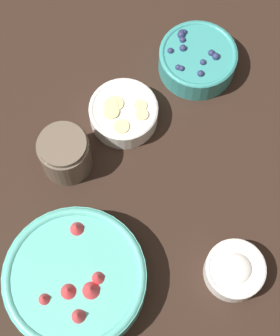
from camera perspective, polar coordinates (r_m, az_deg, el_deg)
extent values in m
plane|color=black|center=(1.05, 2.06, -4.71)|extent=(4.00, 4.00, 0.00)
cylinder|color=#56B7A8|center=(1.00, -6.52, -11.20)|extent=(0.25, 0.25, 0.06)
torus|color=#56B7A8|center=(0.97, -6.70, -10.92)|extent=(0.25, 0.25, 0.02)
cylinder|color=red|center=(0.98, -6.64, -11.02)|extent=(0.20, 0.20, 0.02)
cone|color=red|center=(0.96, -9.75, -12.94)|extent=(0.03, 0.03, 0.02)
cone|color=red|center=(0.97, -6.46, -6.04)|extent=(0.04, 0.04, 0.02)
cone|color=red|center=(0.95, -7.33, -12.28)|extent=(0.05, 0.05, 0.02)
cone|color=red|center=(0.95, -5.02, -12.20)|extent=(0.05, 0.05, 0.03)
cone|color=red|center=(0.94, -6.32, -14.67)|extent=(0.03, 0.03, 0.03)
cone|color=red|center=(0.95, -4.29, -11.01)|extent=(0.04, 0.04, 0.02)
cylinder|color=teal|center=(1.16, 5.84, 10.81)|extent=(0.16, 0.16, 0.05)
torus|color=teal|center=(1.14, 5.95, 11.43)|extent=(0.16, 0.16, 0.01)
cylinder|color=navy|center=(1.15, 5.91, 11.22)|extent=(0.13, 0.13, 0.02)
sphere|color=navy|center=(1.17, 4.51, 13.58)|extent=(0.01, 0.01, 0.01)
sphere|color=navy|center=(1.16, 4.26, 13.53)|extent=(0.01, 0.01, 0.01)
sphere|color=navy|center=(1.14, 4.39, 12.05)|extent=(0.01, 0.01, 0.01)
sphere|color=navy|center=(1.12, 6.18, 9.51)|extent=(0.01, 0.01, 0.01)
sphere|color=navy|center=(1.13, 6.42, 10.62)|extent=(0.01, 0.01, 0.01)
sphere|color=navy|center=(1.12, 3.89, 10.15)|extent=(0.01, 0.01, 0.01)
sphere|color=navy|center=(1.14, 7.26, 11.52)|extent=(0.01, 0.01, 0.01)
sphere|color=navy|center=(1.14, 7.72, 11.16)|extent=(0.02, 0.02, 0.02)
sphere|color=navy|center=(1.16, 4.20, 13.34)|extent=(0.02, 0.02, 0.02)
sphere|color=navy|center=(1.14, 3.11, 11.80)|extent=(0.01, 0.01, 0.01)
sphere|color=navy|center=(1.12, 4.24, 10.04)|extent=(0.01, 0.01, 0.01)
sphere|color=navy|center=(1.15, 4.33, 12.84)|extent=(0.01, 0.01, 0.01)
cylinder|color=white|center=(1.10, -1.67, 5.54)|extent=(0.13, 0.13, 0.04)
torus|color=white|center=(1.09, -1.70, 6.01)|extent=(0.13, 0.13, 0.01)
cylinder|color=beige|center=(1.09, -1.69, 5.85)|extent=(0.11, 0.11, 0.01)
cylinder|color=beige|center=(1.09, -2.55, 6.54)|extent=(0.03, 0.03, 0.01)
cylinder|color=beige|center=(1.07, -1.93, 4.21)|extent=(0.03, 0.03, 0.01)
cylinder|color=beige|center=(1.08, -3.04, 5.69)|extent=(0.03, 0.03, 0.01)
cylinder|color=beige|center=(1.09, -3.05, 6.37)|extent=(0.03, 0.03, 0.01)
cylinder|color=beige|center=(1.08, 0.20, 5.41)|extent=(0.02, 0.02, 0.01)
cylinder|color=beige|center=(1.08, -2.95, 5.70)|extent=(0.03, 0.03, 0.01)
cylinder|color=beige|center=(1.09, 0.06, 6.33)|extent=(0.03, 0.03, 0.00)
cylinder|color=white|center=(1.02, 9.55, -10.25)|extent=(0.11, 0.11, 0.04)
torus|color=white|center=(1.00, 9.72, -10.04)|extent=(0.11, 0.11, 0.01)
cylinder|color=white|center=(1.00, 9.66, -10.11)|extent=(0.08, 0.08, 0.01)
ellipsoid|color=white|center=(1.00, 9.72, -10.04)|extent=(0.06, 0.06, 0.03)
cylinder|color=brown|center=(1.05, -7.59, 1.38)|extent=(0.10, 0.10, 0.08)
cylinder|color=#472819|center=(1.06, -7.55, 1.24)|extent=(0.08, 0.08, 0.06)
cylinder|color=brown|center=(1.01, -7.92, 2.40)|extent=(0.09, 0.09, 0.01)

